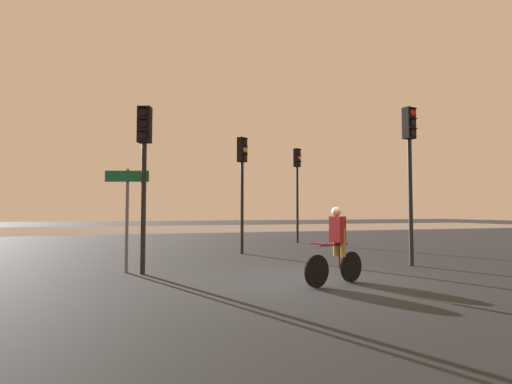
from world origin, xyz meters
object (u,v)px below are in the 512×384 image
at_px(traffic_light_far_right, 297,177).
at_px(traffic_light_near_left, 144,157).
at_px(traffic_light_near_right, 410,155).
at_px(direction_sign_post, 127,205).
at_px(traffic_light_center, 242,172).
at_px(cyclist, 337,245).

xyz_separation_m(traffic_light_far_right, traffic_light_near_left, (-7.59, -7.71, -0.32)).
relative_size(traffic_light_far_right, traffic_light_near_right, 1.03).
distance_m(traffic_light_near_right, direction_sign_post, 7.86).
bearing_deg(direction_sign_post, traffic_light_near_right, -170.55).
distance_m(traffic_light_center, direction_sign_post, 5.39).
distance_m(traffic_light_near_left, cyclist, 5.09).
bearing_deg(traffic_light_center, traffic_light_far_right, -170.19).
xyz_separation_m(traffic_light_center, cyclist, (0.17, -6.47, -2.13)).
bearing_deg(direction_sign_post, traffic_light_far_right, -119.17).
bearing_deg(traffic_light_near_right, traffic_light_far_right, -103.53).
xyz_separation_m(traffic_light_near_left, direction_sign_post, (-0.38, 0.38, -1.18)).
bearing_deg(traffic_light_near_right, traffic_light_near_left, -17.57).
height_order(traffic_light_near_left, direction_sign_post, traffic_light_near_left).
bearing_deg(cyclist, traffic_light_far_right, -38.88).
distance_m(traffic_light_far_right, traffic_light_near_left, 10.83).
bearing_deg(cyclist, traffic_light_near_right, -80.08).
bearing_deg(traffic_light_near_left, cyclist, 164.03).
bearing_deg(traffic_light_center, direction_sign_post, 5.20).
height_order(direction_sign_post, cyclist, direction_sign_post).
bearing_deg(cyclist, traffic_light_near_left, 35.70).
height_order(traffic_light_far_right, traffic_light_near_right, traffic_light_far_right).
height_order(traffic_light_near_right, traffic_light_center, traffic_light_near_right).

